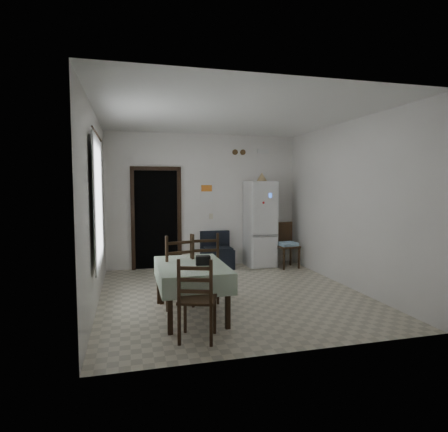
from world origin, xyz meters
TOP-DOWN VIEW (x-y plane):
  - ground at (0.00, 0.00)m, footprint 4.50×4.50m
  - ceiling at (0.00, 0.00)m, footprint 4.20×4.50m
  - wall_back at (0.00, 2.25)m, footprint 4.20×0.02m
  - wall_front at (0.00, -2.25)m, footprint 4.20×0.02m
  - wall_left at (-2.10, 0.00)m, footprint 0.02×4.50m
  - wall_right at (2.10, 0.00)m, footprint 0.02×4.50m
  - doorway at (-1.05, 2.45)m, footprint 1.06×0.52m
  - window_recess at (-2.15, -0.20)m, footprint 0.10×1.20m
  - curtain at (-2.04, -0.20)m, footprint 0.02×1.45m
  - curtain_rod at (-2.03, -0.20)m, footprint 0.02×1.60m
  - calendar at (0.05, 2.24)m, footprint 0.28×0.02m
  - calendar_image at (0.05, 2.23)m, footprint 0.24×0.01m
  - light_switch at (0.15, 2.24)m, footprint 0.08×0.02m
  - vent_left at (0.70, 2.23)m, footprint 0.12×0.03m
  - vent_right at (0.88, 2.23)m, footprint 0.12×0.03m
  - emergency_light at (1.35, 2.21)m, footprint 0.25×0.07m
  - fridge at (1.19, 1.93)m, footprint 0.62×0.62m
  - tan_cone at (1.24, 1.97)m, footprint 0.25×0.25m
  - navy_seat at (0.21, 1.93)m, footprint 0.65×0.63m
  - corner_chair at (1.71, 1.60)m, footprint 0.46×0.46m
  - dining_table at (-0.81, -0.84)m, footprint 0.91×1.38m
  - black_bag at (-0.66, -0.93)m, footprint 0.20×0.13m
  - dining_chair_far_left at (-0.97, -0.37)m, footprint 0.56×0.56m
  - dining_chair_far_right at (-0.53, -0.25)m, footprint 0.49×0.49m
  - dining_chair_near_head at (-0.87, -1.66)m, footprint 0.53×0.53m

SIDE VIEW (x-z plane):
  - ground at x=0.00m, z-range 0.00..0.00m
  - dining_table at x=-0.81m, z-range 0.00..0.72m
  - navy_seat at x=0.21m, z-range 0.00..0.78m
  - corner_chair at x=1.71m, z-range 0.00..0.98m
  - dining_chair_near_head at x=-0.87m, z-range 0.00..0.98m
  - dining_chair_far_right at x=-0.53m, z-range 0.00..1.08m
  - dining_chair_far_left at x=-0.97m, z-range 0.00..1.08m
  - black_bag at x=-0.66m, z-range 0.72..0.84m
  - fridge at x=1.19m, z-range 0.00..1.87m
  - doorway at x=-1.05m, z-range -0.05..2.17m
  - light_switch at x=0.15m, z-range 1.04..1.16m
  - wall_back at x=0.00m, z-range 0.00..2.90m
  - wall_front at x=0.00m, z-range 0.00..2.90m
  - wall_left at x=-2.10m, z-range 0.00..2.90m
  - wall_right at x=2.10m, z-range 0.00..2.90m
  - window_recess at x=-2.15m, z-range 0.75..2.35m
  - curtain at x=-2.04m, z-range 0.62..2.48m
  - calendar at x=0.05m, z-range 1.42..1.82m
  - calendar_image at x=0.05m, z-range 1.65..1.79m
  - tan_cone at x=1.24m, z-range 1.87..2.06m
  - curtain_rod at x=-2.03m, z-range 2.49..2.51m
  - vent_left at x=0.70m, z-range 2.46..2.58m
  - vent_right at x=0.88m, z-range 2.46..2.58m
  - emergency_light at x=1.35m, z-range 2.50..2.59m
  - ceiling at x=0.00m, z-range 2.89..2.91m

